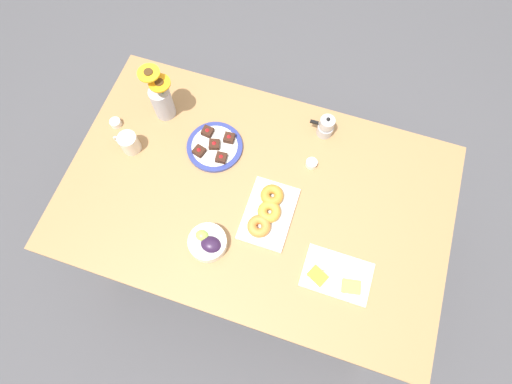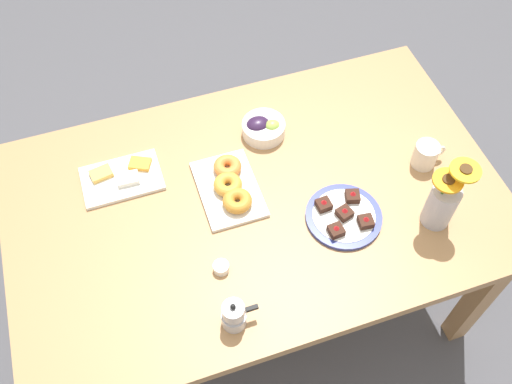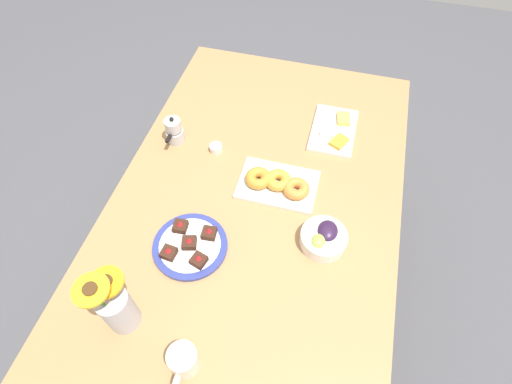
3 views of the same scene
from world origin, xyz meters
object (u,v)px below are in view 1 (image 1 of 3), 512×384
object	(u,v)px
grape_bowl	(208,243)
croissant_platter	(268,212)
flower_vase	(162,100)
dessert_plate	(215,146)
jam_cup_honey	(116,123)
cheese_platter	(336,275)
coffee_mug	(129,143)
moka_pot	(326,127)
dining_table	(256,202)
jam_cup_berry	(311,163)

from	to	relation	value
grape_bowl	croissant_platter	world-z (taller)	grape_bowl
flower_vase	dessert_plate	bearing A→B (deg)	160.07
jam_cup_honey	dessert_plate	xyz separation A→B (m)	(-0.46, -0.03, -0.00)
cheese_platter	dessert_plate	bearing A→B (deg)	-30.45
coffee_mug	moka_pot	bearing A→B (deg)	-156.57
grape_bowl	dessert_plate	world-z (taller)	grape_bowl
cheese_platter	jam_cup_honey	xyz separation A→B (m)	(1.09, -0.34, 0.00)
cheese_platter	jam_cup_honey	world-z (taller)	cheese_platter
dining_table	coffee_mug	size ratio (longest dim) A/B	13.88
grape_bowl	jam_cup_honey	distance (m)	0.70
grape_bowl	coffee_mug	bearing A→B (deg)	-32.36
coffee_mug	croissant_platter	distance (m)	0.66
dining_table	grape_bowl	size ratio (longest dim) A/B	10.64
dining_table	jam_cup_berry	xyz separation A→B (m)	(-0.18, -0.21, 0.10)
cheese_platter	flower_vase	distance (m)	1.02
dining_table	moka_pot	world-z (taller)	moka_pot
coffee_mug	cheese_platter	distance (m)	1.01
grape_bowl	flower_vase	distance (m)	0.65
flower_vase	dining_table	bearing A→B (deg)	153.50
dessert_plate	jam_cup_berry	bearing A→B (deg)	-173.10
croissant_platter	jam_cup_berry	world-z (taller)	croissant_platter
cheese_platter	flower_vase	world-z (taller)	flower_vase
dining_table	croissant_platter	size ratio (longest dim) A/B	5.71
coffee_mug	grape_bowl	world-z (taller)	coffee_mug
dessert_plate	flower_vase	world-z (taller)	flower_vase
jam_cup_honey	grape_bowl	bearing A→B (deg)	146.79
coffee_mug	grape_bowl	distance (m)	0.56
dining_table	jam_cup_honey	distance (m)	0.72
dining_table	dessert_plate	xyz separation A→B (m)	(0.24, -0.16, 0.10)
dining_table	grape_bowl	distance (m)	0.30
jam_cup_honey	cheese_platter	bearing A→B (deg)	162.52
coffee_mug	flower_vase	bearing A→B (deg)	-108.63
dining_table	dessert_plate	world-z (taller)	dessert_plate
dessert_plate	dining_table	bearing A→B (deg)	146.92
flower_vase	moka_pot	distance (m)	0.71
coffee_mug	cheese_platter	size ratio (longest dim) A/B	0.44
coffee_mug	dessert_plate	xyz separation A→B (m)	(-0.34, -0.11, -0.04)
grape_bowl	flower_vase	bearing A→B (deg)	-52.04
dining_table	coffee_mug	bearing A→B (deg)	-4.13
cheese_platter	jam_cup_berry	xyz separation A→B (m)	(0.22, -0.42, 0.00)
coffee_mug	jam_cup_berry	bearing A→B (deg)	-167.76
dining_table	flower_vase	bearing A→B (deg)	-26.50
coffee_mug	jam_cup_honey	xyz separation A→B (m)	(0.11, -0.08, -0.03)
dining_table	flower_vase	distance (m)	0.60
dining_table	cheese_platter	xyz separation A→B (m)	(-0.39, 0.22, 0.10)
cheese_platter	jam_cup_berry	distance (m)	0.48
cheese_platter	croissant_platter	distance (m)	0.36
dining_table	jam_cup_berry	bearing A→B (deg)	-130.91
dining_table	moka_pot	distance (m)	0.44
cheese_platter	croissant_platter	bearing A→B (deg)	-25.71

